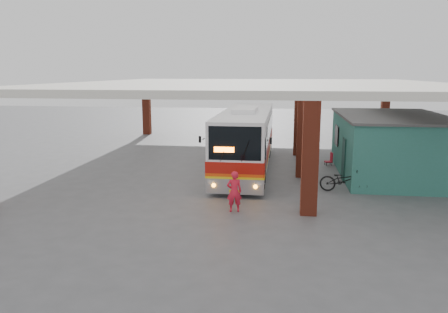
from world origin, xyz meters
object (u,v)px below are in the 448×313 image
object	(u,v)px
coach_bus	(246,138)
pedestrian	(234,192)
motorcycle	(344,180)
red_chair	(330,159)

from	to	relation	value
coach_bus	pedestrian	bearing A→B (deg)	-88.64
coach_bus	motorcycle	size ratio (longest dim) A/B	5.72
coach_bus	pedestrian	world-z (taller)	coach_bus
pedestrian	red_chair	size ratio (longest dim) A/B	2.13
red_chair	pedestrian	bearing A→B (deg)	-127.55
coach_bus	motorcycle	world-z (taller)	coach_bus
coach_bus	pedestrian	size ratio (longest dim) A/B	7.48
pedestrian	red_chair	bearing A→B (deg)	-129.33
motorcycle	red_chair	world-z (taller)	motorcycle
red_chair	motorcycle	bearing A→B (deg)	-101.26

